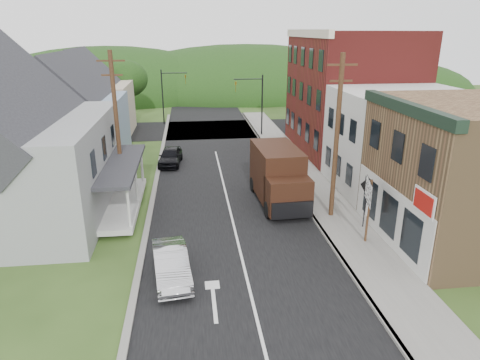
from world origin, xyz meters
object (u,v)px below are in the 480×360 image
object	(u,v)px
silver_sedan	(171,264)
route_sign_cluster	(368,202)
dark_sedan	(170,156)
delivery_van	(279,176)
warning_sign	(365,197)

from	to	relation	value
silver_sedan	route_sign_cluster	bearing A→B (deg)	4.77
route_sign_cluster	silver_sedan	bearing A→B (deg)	-152.92
silver_sedan	route_sign_cluster	size ratio (longest dim) A/B	1.25
dark_sedan	delivery_van	size ratio (longest dim) A/B	0.65
route_sign_cluster	delivery_van	bearing A→B (deg)	133.70
dark_sedan	route_sign_cluster	size ratio (longest dim) A/B	1.24
delivery_van	warning_sign	distance (m)	5.62
dark_sedan	warning_sign	xyz separation A→B (m)	(10.53, -12.94, 1.17)
silver_sedan	route_sign_cluster	distance (m)	9.75
dark_sedan	silver_sedan	bearing A→B (deg)	-82.14
warning_sign	silver_sedan	bearing A→B (deg)	176.87
delivery_van	route_sign_cluster	xyz separation A→B (m)	(3.18, -5.81, 0.53)
silver_sedan	route_sign_cluster	xyz separation A→B (m)	(9.41, 2.00, 1.58)
dark_sedan	route_sign_cluster	distance (m)	17.71
dark_sedan	route_sign_cluster	bearing A→B (deg)	-49.65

